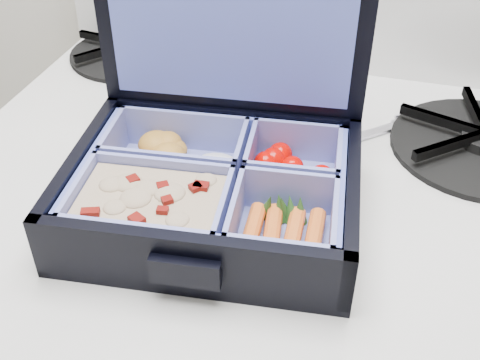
% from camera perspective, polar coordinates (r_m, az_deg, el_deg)
% --- Properties ---
extents(bento_box, '(0.27, 0.22, 0.06)m').
position_cam_1_polar(bento_box, '(0.52, -2.58, -1.00)').
color(bento_box, black).
rests_on(bento_box, stove).
extents(burner_grate_rear, '(0.18, 0.18, 0.02)m').
position_cam_1_polar(burner_grate_rear, '(0.82, -10.32, 12.12)').
color(burner_grate_rear, black).
rests_on(burner_grate_rear, stove).
extents(fork, '(0.14, 0.13, 0.01)m').
position_cam_1_polar(fork, '(0.65, 10.17, 3.73)').
color(fork, silver).
rests_on(fork, stove).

